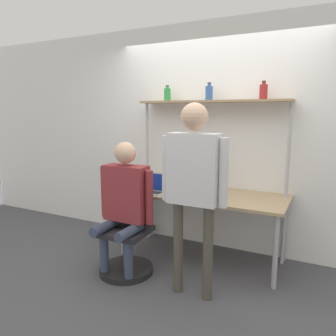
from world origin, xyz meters
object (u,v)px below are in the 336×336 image
(office_chair, at_px, (128,245))
(person_seated, at_px, (124,197))
(monitor, at_px, (194,166))
(laptop, at_px, (153,187))
(bottle_blue, at_px, (209,93))
(bottle_green, at_px, (167,94))
(bottle_red, at_px, (263,92))
(cell_phone, at_px, (172,195))
(person_standing, at_px, (194,175))

(office_chair, xyz_separation_m, person_seated, (0.00, -0.04, 0.53))
(monitor, relative_size, laptop, 1.61)
(person_seated, xyz_separation_m, bottle_blue, (0.53, 0.95, 1.06))
(monitor, bearing_deg, laptop, -125.19)
(office_chair, relative_size, bottle_green, 5.02)
(monitor, relative_size, bottle_red, 2.49)
(cell_phone, bearing_deg, laptop, 169.09)
(person_standing, relative_size, bottle_green, 9.43)
(person_standing, distance_m, bottle_red, 1.31)
(laptop, relative_size, bottle_red, 1.54)
(cell_phone, distance_m, bottle_green, 1.24)
(person_seated, relative_size, bottle_green, 7.42)
(person_seated, distance_m, bottle_green, 1.42)
(bottle_blue, height_order, bottle_green, bottle_blue)
(person_seated, distance_m, bottle_blue, 1.52)
(laptop, xyz_separation_m, bottle_blue, (0.49, 0.44, 1.05))
(office_chair, relative_size, person_seated, 0.68)
(bottle_green, bearing_deg, person_seated, -89.95)
(office_chair, distance_m, bottle_red, 2.15)
(bottle_blue, bearing_deg, laptop, -137.98)
(office_chair, relative_size, person_standing, 0.53)
(laptop, distance_m, bottle_red, 1.57)
(person_standing, bearing_deg, monitor, 112.54)
(cell_phone, bearing_deg, bottle_blue, 65.36)
(office_chair, xyz_separation_m, person_standing, (0.78, -0.11, 0.84))
(cell_phone, bearing_deg, monitor, 84.52)
(monitor, relative_size, person_standing, 0.27)
(office_chair, relative_size, bottle_red, 4.83)
(person_seated, bearing_deg, bottle_red, 40.01)
(bottle_green, bearing_deg, monitor, -0.00)
(laptop, distance_m, office_chair, 0.71)
(laptop, height_order, bottle_blue, bottle_blue)
(monitor, xyz_separation_m, bottle_red, (0.78, 0.00, 0.85))
(cell_phone, height_order, office_chair, office_chair)
(office_chair, distance_m, person_standing, 1.15)
(person_standing, bearing_deg, laptop, 141.55)
(laptop, height_order, person_standing, person_standing)
(office_chair, height_order, bottle_green, bottle_green)
(laptop, relative_size, office_chair, 0.32)
(laptop, bearing_deg, bottle_green, 95.75)
(laptop, bearing_deg, office_chair, -95.50)
(person_seated, height_order, bottle_green, bottle_green)
(person_standing, height_order, bottle_green, bottle_green)
(bottle_red, bearing_deg, office_chair, -141.39)
(monitor, relative_size, office_chair, 0.51)
(office_chair, height_order, person_standing, person_standing)
(laptop, height_order, office_chair, laptop)
(person_standing, xyz_separation_m, bottle_green, (-0.78, 1.02, 0.74))
(bottle_red, relative_size, bottle_green, 1.04)
(laptop, xyz_separation_m, bottle_green, (-0.04, 0.44, 1.05))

